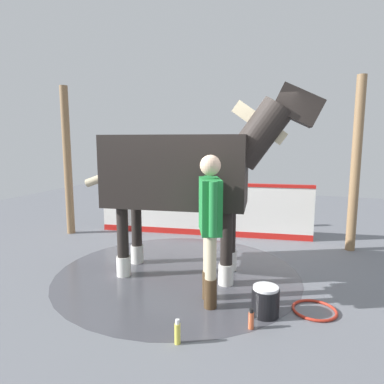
{
  "coord_description": "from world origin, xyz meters",
  "views": [
    {
      "loc": [
        1.36,
        -4.55,
        1.9
      ],
      "look_at": [
        0.03,
        -0.53,
        1.26
      ],
      "focal_mm": 31.57,
      "sensor_mm": 36.0,
      "label": 1
    }
  ],
  "objects_px": {
    "horse": "(186,171)",
    "bottle_shampoo": "(177,333)",
    "bottle_spray": "(251,320)",
    "hose_coil": "(314,310)",
    "handler": "(210,219)",
    "wash_bucket": "(265,301)"
  },
  "relations": [
    {
      "from": "horse",
      "to": "bottle_shampoo",
      "type": "relative_size",
      "value": 13.52
    },
    {
      "from": "bottle_spray",
      "to": "hose_coil",
      "type": "xyz_separation_m",
      "value": [
        0.63,
        0.58,
        -0.08
      ]
    },
    {
      "from": "bottle_shampoo",
      "to": "hose_coil",
      "type": "height_order",
      "value": "bottle_shampoo"
    },
    {
      "from": "bottle_shampoo",
      "to": "hose_coil",
      "type": "distance_m",
      "value": 1.64
    },
    {
      "from": "bottle_spray",
      "to": "handler",
      "type": "bearing_deg",
      "value": 143.66
    },
    {
      "from": "handler",
      "to": "hose_coil",
      "type": "distance_m",
      "value": 1.56
    },
    {
      "from": "wash_bucket",
      "to": "bottle_shampoo",
      "type": "relative_size",
      "value": 1.36
    },
    {
      "from": "bottle_shampoo",
      "to": "bottle_spray",
      "type": "xyz_separation_m",
      "value": [
        0.62,
        0.48,
        -0.01
      ]
    },
    {
      "from": "handler",
      "to": "bottle_shampoo",
      "type": "relative_size",
      "value": 7.15
    },
    {
      "from": "handler",
      "to": "wash_bucket",
      "type": "relative_size",
      "value": 5.26
    },
    {
      "from": "horse",
      "to": "bottle_spray",
      "type": "height_order",
      "value": "horse"
    },
    {
      "from": "wash_bucket",
      "to": "handler",
      "type": "bearing_deg",
      "value": 172.71
    },
    {
      "from": "horse",
      "to": "wash_bucket",
      "type": "bearing_deg",
      "value": -41.51
    },
    {
      "from": "handler",
      "to": "hose_coil",
      "type": "xyz_separation_m",
      "value": [
        1.18,
        0.17,
        -1.0
      ]
    },
    {
      "from": "horse",
      "to": "bottle_shampoo",
      "type": "distance_m",
      "value": 2.21
    },
    {
      "from": "horse",
      "to": "bottle_spray",
      "type": "bearing_deg",
      "value": -53.09
    },
    {
      "from": "horse",
      "to": "wash_bucket",
      "type": "relative_size",
      "value": 9.94
    },
    {
      "from": "handler",
      "to": "bottle_shampoo",
      "type": "xyz_separation_m",
      "value": [
        -0.07,
        -0.89,
        -0.91
      ]
    },
    {
      "from": "wash_bucket",
      "to": "bottle_spray",
      "type": "height_order",
      "value": "wash_bucket"
    },
    {
      "from": "horse",
      "to": "handler",
      "type": "relative_size",
      "value": 1.89
    },
    {
      "from": "bottle_shampoo",
      "to": "bottle_spray",
      "type": "relative_size",
      "value": 1.14
    },
    {
      "from": "horse",
      "to": "hose_coil",
      "type": "xyz_separation_m",
      "value": [
        1.75,
        -0.6,
        -1.47
      ]
    }
  ]
}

